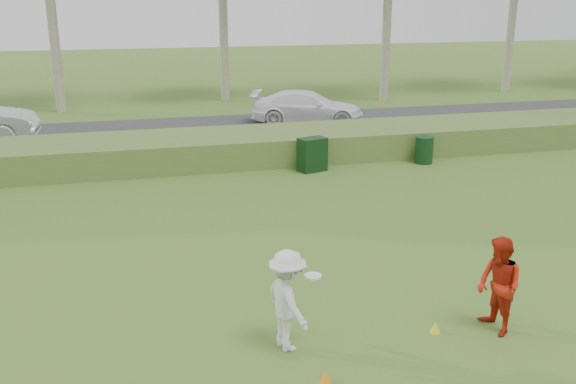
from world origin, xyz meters
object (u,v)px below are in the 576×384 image
object	(u,v)px
utility_cabinet	(312,155)
cone_orange	(325,377)
player_white	(288,300)
player_red	(499,286)
trash_bin	(424,150)
car_right	(307,107)
cone_yellow	(435,327)

from	to	relation	value
utility_cabinet	cone_orange	bearing A→B (deg)	-123.46
cone_orange	player_white	bearing A→B (deg)	104.56
player_white	player_red	distance (m)	3.44
cone_orange	trash_bin	bearing A→B (deg)	57.89
trash_bin	car_right	bearing A→B (deg)	104.57
player_white	player_red	xyz separation A→B (m)	(3.42, -0.37, -0.00)
utility_cabinet	trash_bin	distance (m)	3.82
car_right	trash_bin	bearing A→B (deg)	-146.19
trash_bin	cone_orange	bearing A→B (deg)	-122.11
player_white	cone_yellow	xyz separation A→B (m)	(2.46, -0.16, -0.72)
player_white	utility_cabinet	xyz separation A→B (m)	(3.40, 9.99, -0.29)
player_red	cone_yellow	size ratio (longest dim) A/B	8.28
player_white	cone_orange	world-z (taller)	player_white
player_white	player_red	world-z (taller)	player_white
player_red	utility_cabinet	distance (m)	10.37
player_white	cone_yellow	size ratio (longest dim) A/B	8.29
trash_bin	car_right	distance (m)	7.44
cone_yellow	utility_cabinet	xyz separation A→B (m)	(0.95, 10.15, 0.43)
cone_yellow	trash_bin	distance (m)	11.24
cone_orange	car_right	distance (m)	18.97
player_white	trash_bin	bearing A→B (deg)	-49.10
cone_orange	car_right	size ratio (longest dim) A/B	0.04
car_right	utility_cabinet	bearing A→B (deg)	-175.90
utility_cabinet	trash_bin	size ratio (longest dim) A/B	1.20
player_red	trash_bin	bearing A→B (deg)	156.56
player_white	cone_orange	bearing A→B (deg)	-178.71
player_red	trash_bin	size ratio (longest dim) A/B	1.85
player_white	car_right	world-z (taller)	player_white
cone_orange	car_right	world-z (taller)	car_right
cone_orange	trash_bin	world-z (taller)	trash_bin
cone_orange	cone_yellow	size ratio (longest dim) A/B	0.95
player_white	car_right	size ratio (longest dim) A/B	0.35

